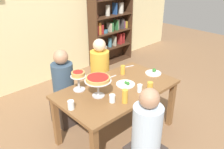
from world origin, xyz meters
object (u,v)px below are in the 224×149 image
object	(u,v)px
beer_glass_amber_spare	(125,96)
cutlery_knife_near	(111,77)
salad_plate_near_diner	(154,72)
water_glass_clear_spare	(140,88)
beer_glass_amber_tall	(123,70)
water_glass_clear_near	(112,98)
diner_far_left	(64,93)
cutlery_fork_near	(128,66)
personal_pizza_stand	(78,77)
deep_dish_pizza_stand	(98,80)
water_glass_clear_far	(71,105)
salad_plate_spare	(97,82)
dining_table	(117,94)
beer_glass_amber_short	(150,88)
diner_far_right	(100,78)
bookshelf	(110,14)
salad_plate_far_diner	(126,84)
diner_near_left	(146,145)

from	to	relation	value
beer_glass_amber_spare	cutlery_knife_near	size ratio (longest dim) A/B	0.92
salad_plate_near_diner	water_glass_clear_spare	xyz separation A→B (m)	(-0.56, -0.21, 0.03)
beer_glass_amber_tall	water_glass_clear_near	world-z (taller)	beer_glass_amber_tall
diner_far_left	cutlery_fork_near	bearing A→B (deg)	68.96
personal_pizza_stand	beer_glass_amber_tall	xyz separation A→B (m)	(0.73, -0.06, -0.12)
deep_dish_pizza_stand	personal_pizza_stand	xyz separation A→B (m)	(-0.08, 0.28, -0.03)
water_glass_clear_far	salad_plate_spare	bearing A→B (deg)	24.31
dining_table	beer_glass_amber_short	distance (m)	0.46
diner_far_right	cutlery_fork_near	world-z (taller)	diner_far_right
diner_far_right	water_glass_clear_near	size ratio (longest dim) A/B	12.46
bookshelf	personal_pizza_stand	xyz separation A→B (m)	(-2.13, -1.72, -0.21)
salad_plate_far_diner	cutlery_knife_near	size ratio (longest dim) A/B	1.38
salad_plate_near_diner	water_glass_clear_near	world-z (taller)	water_glass_clear_near
dining_table	salad_plate_near_diner	distance (m)	0.69
diner_far_left	diner_far_right	xyz separation A→B (m)	(0.69, 0.02, 0.00)
water_glass_clear_near	cutlery_knife_near	size ratio (longest dim) A/B	0.51
bookshelf	cutlery_fork_near	distance (m)	2.05
personal_pizza_stand	salad_plate_spare	distance (m)	0.33
dining_table	cutlery_knife_near	xyz separation A→B (m)	(0.15, 0.27, 0.10)
diner_far_right	water_glass_clear_spare	world-z (taller)	diner_far_right
deep_dish_pizza_stand	salad_plate_far_diner	distance (m)	0.49
beer_glass_amber_short	cutlery_fork_near	size ratio (longest dim) A/B	0.88
salad_plate_far_diner	water_glass_clear_spare	size ratio (longest dim) A/B	2.47
diner_far_left	dining_table	bearing A→B (deg)	26.40
diner_far_right	deep_dish_pizza_stand	bearing A→B (deg)	-41.64
dining_table	cutlery_knife_near	size ratio (longest dim) A/B	8.58
diner_near_left	cutlery_knife_near	bearing A→B (deg)	-24.70
beer_glass_amber_short	diner_far_right	bearing A→B (deg)	81.76
salad_plate_far_diner	water_glass_clear_far	bearing A→B (deg)	178.65
cutlery_fork_near	cutlery_knife_near	world-z (taller)	same
personal_pizza_stand	salad_plate_far_diner	xyz separation A→B (m)	(0.53, -0.31, -0.17)
diner_far_left	bookshelf	bearing A→B (deg)	121.66
deep_dish_pizza_stand	beer_glass_amber_spare	distance (m)	0.37
beer_glass_amber_spare	diner_far_right	bearing A→B (deg)	63.44
beer_glass_amber_short	water_glass_clear_far	xyz separation A→B (m)	(-0.88, 0.38, -0.03)
water_glass_clear_spare	cutlery_knife_near	size ratio (longest dim) A/B	0.56
water_glass_clear_spare	diner_near_left	bearing A→B (deg)	-132.75
diner_far_right	cutlery_knife_near	size ratio (longest dim) A/B	6.39
beer_glass_amber_spare	water_glass_clear_far	world-z (taller)	beer_glass_amber_spare
diner_far_left	deep_dish_pizza_stand	world-z (taller)	diner_far_left
salad_plate_far_diner	water_glass_clear_spare	xyz separation A→B (m)	(-0.01, -0.25, 0.04)
water_glass_clear_spare	cutlery_fork_near	world-z (taller)	water_glass_clear_spare
personal_pizza_stand	beer_glass_amber_tall	world-z (taller)	personal_pizza_stand
bookshelf	salad_plate_far_diner	bearing A→B (deg)	-128.21
dining_table	beer_glass_amber_tall	world-z (taller)	beer_glass_amber_tall
diner_far_left	water_glass_clear_far	xyz separation A→B (m)	(-0.35, -0.72, 0.30)
water_glass_clear_near	water_glass_clear_spare	distance (m)	0.41
beer_glass_amber_short	water_glass_clear_near	xyz separation A→B (m)	(-0.46, 0.18, -0.03)
deep_dish_pizza_stand	water_glass_clear_far	world-z (taller)	deep_dish_pizza_stand
salad_plate_near_diner	salad_plate_far_diner	distance (m)	0.55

